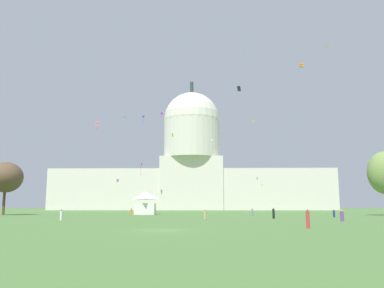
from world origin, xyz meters
name	(u,v)px	position (x,y,z in m)	size (l,w,h in m)	color
ground_plane	(162,230)	(0.00, 0.00, 0.00)	(800.00, 800.00, 0.00)	#4C7538
capitol_building	(192,166)	(-2.33, 173.78, 22.93)	(145.39, 29.56, 68.47)	beige
event_tent	(145,203)	(-10.80, 65.21, 2.82)	(5.43, 7.41, 5.65)	white
tree_west_near	(6,177)	(-42.91, 57.97, 8.74)	(11.83, 12.47, 12.35)	brown
person_tan_near_tent	(205,215)	(3.82, 27.65, 0.71)	(0.50, 0.50, 1.57)	tan
person_black_lawn_far_right	(274,214)	(15.23, 32.67, 0.81)	(0.50, 0.50, 1.77)	black
person_red_near_tree_west	(308,220)	(13.30, 3.26, 0.82)	(0.40, 0.40, 1.75)	red
person_navy_mid_left	(334,214)	(27.81, 40.94, 0.69)	(0.43, 0.43, 1.51)	navy
person_orange_back_center	(131,212)	(-13.14, 58.64, 0.78)	(0.50, 0.50, 1.67)	orange
person_grey_edge_east	(252,212)	(14.14, 52.67, 0.72)	(0.41, 0.41, 1.59)	gray
person_purple_front_left	(342,216)	(22.51, 21.04, 0.70)	(0.55, 0.55, 1.57)	#703D93
person_white_mid_right	(61,215)	(-17.09, 23.53, 0.74)	(0.40, 0.40, 1.59)	silver
kite_violet_low	(118,181)	(-35.55, 147.40, 13.26)	(1.06, 0.71, 4.59)	purple
kite_blue_high	(143,117)	(-23.33, 140.90, 42.09)	(0.98, 1.00, 4.03)	blue
kite_white_mid	(213,140)	(7.20, 110.80, 26.05)	(0.96, 0.94, 2.44)	white
kite_orange_high	(302,65)	(36.04, 91.45, 47.71)	(1.12, 1.11, 2.94)	orange
kite_turquoise_mid	(279,152)	(27.54, 91.12, 19.02)	(0.37, 0.75, 0.99)	teal
kite_lime_mid	(172,136)	(-8.73, 123.80, 30.11)	(0.91, 0.83, 4.00)	#8CD133
kite_cyan_low	(264,186)	(23.50, 97.76, 8.74)	(1.10, 1.37, 0.34)	#33BCDB
kite_green_mid	(126,118)	(-18.32, 76.26, 26.82)	(1.47, 1.92, 0.14)	green
kite_black_mid	(239,89)	(13.62, 72.24, 33.99)	(1.12, 0.52, 3.70)	black
kite_yellow_mid	(329,48)	(27.68, 38.15, 31.91)	(1.09, 1.34, 0.29)	yellow
kite_magenta_low	(141,166)	(-16.09, 91.60, 14.78)	(0.66, 1.03, 4.30)	#D1339E
kite_pink_mid	(97,124)	(-22.81, 62.33, 22.29)	(1.32, 1.36, 3.85)	pink
kite_gold_high	(254,121)	(27.91, 153.08, 42.25)	(0.70, 0.73, 2.63)	gold
kite_violet_high	(162,114)	(-12.82, 120.63, 38.56)	(0.94, 0.63, 2.59)	purple
kite_blue_low	(257,178)	(23.34, 111.62, 12.09)	(0.36, 0.58, 0.96)	blue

